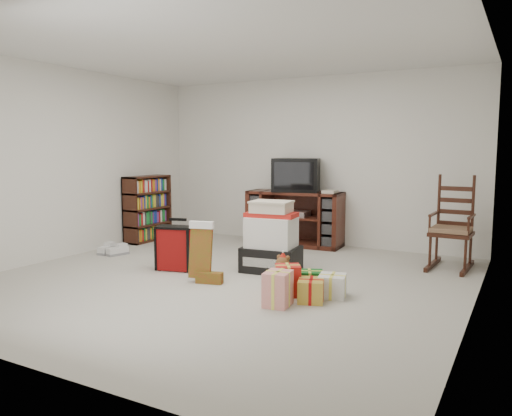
# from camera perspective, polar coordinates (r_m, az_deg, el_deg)

# --- Properties ---
(room) EXTENTS (5.01, 5.01, 2.51)m
(room) POSITION_cam_1_polar(r_m,az_deg,el_deg) (5.36, -3.72, 4.81)
(room) COLOR #B2AEA3
(room) RESTS_ON ground
(tv_stand) EXTENTS (1.44, 0.59, 0.81)m
(tv_stand) POSITION_cam_1_polar(r_m,az_deg,el_deg) (7.46, 4.46, -1.17)
(tv_stand) COLOR #481D14
(tv_stand) RESTS_ON floor
(bookshelf) EXTENTS (0.28, 0.83, 1.02)m
(bookshelf) POSITION_cam_1_polar(r_m,az_deg,el_deg) (7.98, -12.28, -0.17)
(bookshelf) COLOR #3B1B10
(bookshelf) RESTS_ON floor
(rocking_chair) EXTENTS (0.51, 0.79, 1.16)m
(rocking_chair) POSITION_cam_1_polar(r_m,az_deg,el_deg) (6.47, 21.46, -2.89)
(rocking_chair) COLOR #3B1B10
(rocking_chair) RESTS_ON floor
(gift_pile) EXTENTS (0.69, 0.54, 0.81)m
(gift_pile) POSITION_cam_1_polar(r_m,az_deg,el_deg) (5.85, 1.76, -3.83)
(gift_pile) COLOR black
(gift_pile) RESTS_ON floor
(red_suitcase) EXTENTS (0.44, 0.31, 0.62)m
(red_suitcase) POSITION_cam_1_polar(r_m,az_deg,el_deg) (5.99, -9.22, -4.53)
(red_suitcase) COLOR maroon
(red_suitcase) RESTS_ON floor
(stocking) EXTENTS (0.33, 0.20, 0.67)m
(stocking) POSITION_cam_1_polar(r_m,az_deg,el_deg) (5.42, -6.33, -4.95)
(stocking) COLOR #0D7C0D
(stocking) RESTS_ON floor
(teddy_bear) EXTENTS (0.22, 0.19, 0.32)m
(teddy_bear) POSITION_cam_1_polar(r_m,az_deg,el_deg) (5.29, 3.15, -7.34)
(teddy_bear) COLOR brown
(teddy_bear) RESTS_ON floor
(santa_figurine) EXTENTS (0.26, 0.25, 0.54)m
(santa_figurine) POSITION_cam_1_polar(r_m,az_deg,el_deg) (6.02, 1.43, -4.97)
(santa_figurine) COLOR #AF1D12
(santa_figurine) RESTS_ON floor
(mrs_claus_figurine) EXTENTS (0.33, 0.31, 0.67)m
(mrs_claus_figurine) POSITION_cam_1_polar(r_m,az_deg,el_deg) (6.38, -0.16, -3.85)
(mrs_claus_figurine) COLOR #AF1D12
(mrs_claus_figurine) RESTS_ON floor
(sneaker_pair) EXTENTS (0.38, 0.32, 0.11)m
(sneaker_pair) POSITION_cam_1_polar(r_m,az_deg,el_deg) (7.11, -16.11, -4.69)
(sneaker_pair) COLOR silver
(sneaker_pair) RESTS_ON floor
(gift_cluster) EXTENTS (0.73, 0.82, 0.25)m
(gift_cluster) POSITION_cam_1_polar(r_m,az_deg,el_deg) (4.90, 5.22, -8.72)
(gift_cluster) COLOR red
(gift_cluster) RESTS_ON floor
(crt_television) EXTENTS (0.77, 0.64, 0.49)m
(crt_television) POSITION_cam_1_polar(r_m,az_deg,el_deg) (7.39, 4.60, 3.79)
(crt_television) COLOR black
(crt_television) RESTS_ON tv_stand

